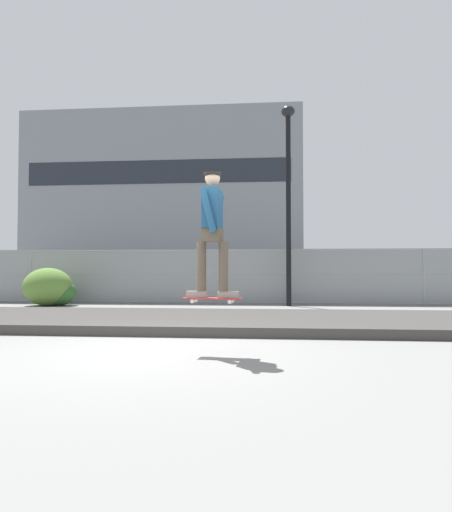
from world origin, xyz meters
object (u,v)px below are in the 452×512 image
object	(u,v)px
street_lamp	(288,180)
parked_car_mid	(211,278)
skater	(212,225)
shrub_left	(48,287)
parked_car_near	(87,277)
skateboard	(212,299)
shrub_center	(59,292)

from	to	relation	value
street_lamp	parked_car_mid	world-z (taller)	street_lamp
skater	shrub_left	world-z (taller)	skater
skater	parked_car_mid	xyz separation A→B (m)	(-1.48, 11.89, -0.93)
parked_car_mid	shrub_left	xyz separation A→B (m)	(-4.77, -4.15, -0.23)
street_lamp	parked_car_near	world-z (taller)	street_lamp
skateboard	street_lamp	world-z (taller)	street_lamp
skateboard	street_lamp	bearing A→B (deg)	80.03
street_lamp	parked_car_mid	distance (m)	5.64
street_lamp	parked_car_near	distance (m)	9.56
parked_car_mid	shrub_center	xyz separation A→B (m)	(-4.44, -4.07, -0.41)
street_lamp	parked_car_mid	bearing A→B (deg)	129.26
skateboard	street_lamp	size ratio (longest dim) A/B	0.13
skateboard	parked_car_near	bearing A→B (deg)	119.19
skateboard	shrub_center	distance (m)	9.82
shrub_center	parked_car_mid	bearing A→B (deg)	42.51
skater	street_lamp	world-z (taller)	street_lamp
skateboard	skater	size ratio (longest dim) A/B	0.47
skater	shrub_center	bearing A→B (deg)	127.14
skater	street_lamp	distance (m)	8.72
street_lamp	shrub_center	world-z (taller)	street_lamp
parked_car_near	shrub_center	bearing A→B (deg)	-79.19
skateboard	shrub_left	world-z (taller)	shrub_left
skateboard	shrub_left	bearing A→B (deg)	128.96
skater	parked_car_near	distance (m)	13.83
parked_car_mid	shrub_left	size ratio (longest dim) A/B	2.84
skateboard	shrub_left	distance (m)	9.95
parked_car_mid	skateboard	bearing A→B (deg)	-82.89
parked_car_near	parked_car_mid	size ratio (longest dim) A/B	1.00
skater	shrub_left	bearing A→B (deg)	128.96
skater	parked_car_mid	world-z (taller)	skater
parked_car_mid	shrub_center	distance (m)	6.04
skateboard	parked_car_near	world-z (taller)	parked_car_near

